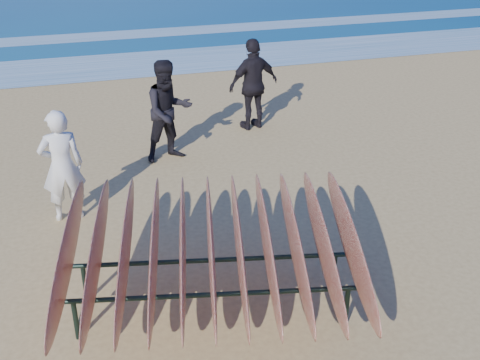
{
  "coord_description": "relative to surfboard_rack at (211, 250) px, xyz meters",
  "views": [
    {
      "loc": [
        -1.94,
        -5.96,
        4.51
      ],
      "look_at": [
        0.0,
        0.8,
        0.95
      ],
      "focal_mm": 45.0,
      "sensor_mm": 36.0,
      "label": 1
    }
  ],
  "objects": [
    {
      "name": "ground",
      "position": [
        0.72,
        0.57,
        -0.86
      ],
      "size": [
        120.0,
        120.0,
        0.0
      ],
      "primitive_type": "plane",
      "color": "tan",
      "rests_on": "ground"
    },
    {
      "name": "surfboard_rack",
      "position": [
        0.0,
        0.0,
        0.0
      ],
      "size": [
        3.64,
        3.26,
        1.36
      ],
      "rotation": [
        0.0,
        0.0,
        -0.2
      ],
      "color": "black",
      "rests_on": "ground"
    },
    {
      "name": "person_dark_a",
      "position": [
        0.3,
        4.35,
        0.03
      ],
      "size": [
        1.0,
        0.86,
        1.79
      ],
      "primitive_type": "imported",
      "rotation": [
        0.0,
        0.0,
        0.24
      ],
      "color": "black",
      "rests_on": "ground"
    },
    {
      "name": "person_white",
      "position": [
        -1.53,
        2.7,
        -0.02
      ],
      "size": [
        0.65,
        0.46,
        1.68
      ],
      "primitive_type": "imported",
      "rotation": [
        0.0,
        0.0,
        3.23
      ],
      "color": "silver",
      "rests_on": "ground"
    },
    {
      "name": "person_dark_b",
      "position": [
        2.15,
        5.36,
        0.03
      ],
      "size": [
        1.12,
        0.67,
        1.79
      ],
      "primitive_type": "imported",
      "rotation": [
        0.0,
        0.0,
        3.38
      ],
      "color": "black",
      "rests_on": "ground"
    },
    {
      "name": "foam_far",
      "position": [
        0.72,
        14.07,
        -0.86
      ],
      "size": [
        160.0,
        160.0,
        0.0
      ],
      "primitive_type": "plane",
      "color": "white",
      "rests_on": "ground"
    },
    {
      "name": "foam_near",
      "position": [
        0.72,
        10.57,
        -0.85
      ],
      "size": [
        160.0,
        160.0,
        0.0
      ],
      "primitive_type": "plane",
      "color": "white",
      "rests_on": "ground"
    }
  ]
}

